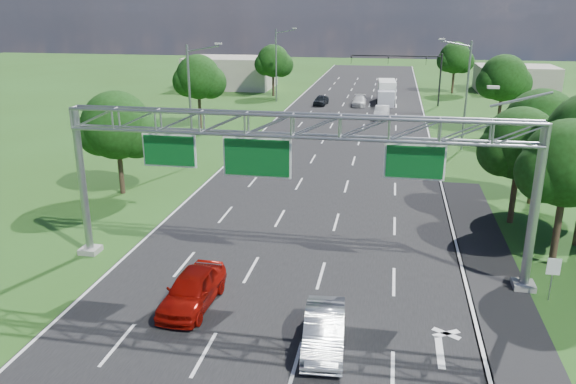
% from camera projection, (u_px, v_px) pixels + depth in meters
% --- Properties ---
extents(ground, '(220.00, 220.00, 0.00)m').
position_uv_depth(ground, '(328.00, 173.00, 45.68)').
color(ground, '#254916').
rests_on(ground, ground).
extents(road, '(18.00, 180.00, 0.02)m').
position_uv_depth(road, '(328.00, 173.00, 45.68)').
color(road, black).
rests_on(road, ground).
extents(road_flare, '(3.00, 30.00, 0.02)m').
position_uv_depth(road_flare, '(488.00, 268.00, 28.97)').
color(road_flare, black).
rests_on(road_flare, ground).
extents(sign_gantry, '(23.50, 1.00, 9.56)m').
position_uv_depth(sign_gantry, '(294.00, 138.00, 26.66)').
color(sign_gantry, gray).
rests_on(sign_gantry, ground).
extents(regulatory_sign, '(0.60, 0.08, 2.10)m').
position_uv_depth(regulatory_sign, '(553.00, 270.00, 25.30)').
color(regulatory_sign, gray).
rests_on(regulatory_sign, ground).
extents(traffic_signal, '(12.21, 0.24, 7.00)m').
position_uv_depth(traffic_signal, '(414.00, 67.00, 75.46)').
color(traffic_signal, black).
rests_on(traffic_signal, ground).
extents(streetlight_l_near, '(2.97, 0.22, 10.16)m').
position_uv_depth(streetlight_l_near, '(192.00, 100.00, 45.90)').
color(streetlight_l_near, gray).
rests_on(streetlight_l_near, ground).
extents(streetlight_l_far, '(2.97, 0.22, 10.16)m').
position_uv_depth(streetlight_l_far, '(278.00, 62.00, 78.58)').
color(streetlight_l_far, gray).
rests_on(streetlight_l_far, ground).
extents(streetlight_r_mid, '(2.97, 0.22, 10.16)m').
position_uv_depth(streetlight_r_mid, '(465.00, 90.00, 51.32)').
color(streetlight_r_mid, gray).
rests_on(streetlight_r_mid, ground).
extents(tree_cluster_right, '(9.91, 14.60, 8.68)m').
position_uv_depth(tree_cluster_right, '(571.00, 148.00, 31.36)').
color(tree_cluster_right, '#2D2116').
rests_on(tree_cluster_right, ground).
extents(tree_verge_la, '(5.76, 4.80, 7.40)m').
position_uv_depth(tree_verge_la, '(118.00, 128.00, 39.17)').
color(tree_verge_la, '#2D2116').
rests_on(tree_verge_la, ground).
extents(tree_verge_lb, '(5.76, 4.80, 8.06)m').
position_uv_depth(tree_verge_lb, '(199.00, 79.00, 60.79)').
color(tree_verge_lb, '#2D2116').
rests_on(tree_verge_lb, ground).
extents(tree_verge_lc, '(5.76, 4.80, 7.62)m').
position_uv_depth(tree_verge_lc, '(274.00, 63.00, 83.76)').
color(tree_verge_lc, '#2D2116').
rests_on(tree_verge_lc, ground).
extents(tree_verge_rd, '(5.76, 4.80, 8.28)m').
position_uv_depth(tree_verge_rd, '(504.00, 80.00, 57.98)').
color(tree_verge_rd, '#2D2116').
rests_on(tree_verge_rd, ground).
extents(tree_verge_re, '(5.76, 4.80, 7.84)m').
position_uv_depth(tree_verge_re, '(455.00, 59.00, 86.48)').
color(tree_verge_re, '#2D2116').
rests_on(tree_verge_re, ground).
extents(building_left, '(14.00, 10.00, 5.00)m').
position_uv_depth(building_left, '(230.00, 72.00, 93.54)').
color(building_left, '#A69E8B').
rests_on(building_left, ground).
extents(building_right, '(12.00, 9.00, 4.00)m').
position_uv_depth(building_right, '(515.00, 79.00, 89.46)').
color(building_right, '#A69E8B').
rests_on(building_right, ground).
extents(red_coupe, '(2.11, 4.87, 1.64)m').
position_uv_depth(red_coupe, '(192.00, 289.00, 25.05)').
color(red_coupe, '#9A0E07').
rests_on(red_coupe, ground).
extents(silver_sedan, '(1.90, 4.58, 1.48)m').
position_uv_depth(silver_sedan, '(324.00, 330.00, 22.02)').
color(silver_sedan, silver).
rests_on(silver_sedan, ground).
extents(car_queue_a, '(1.91, 4.56, 1.31)m').
position_uv_depth(car_queue_a, '(359.00, 101.00, 76.65)').
color(car_queue_a, silver).
rests_on(car_queue_a, ground).
extents(car_queue_c, '(1.99, 4.09, 1.34)m').
position_uv_depth(car_queue_c, '(321.00, 100.00, 77.13)').
color(car_queue_c, black).
rests_on(car_queue_c, ground).
extents(car_queue_d, '(1.83, 4.68, 1.52)m').
position_uv_depth(car_queue_d, '(382.00, 112.00, 67.84)').
color(car_queue_d, silver).
rests_on(car_queue_d, ground).
extents(box_truck, '(2.64, 8.13, 3.04)m').
position_uv_depth(box_truck, '(387.00, 93.00, 78.57)').
color(box_truck, white).
rests_on(box_truck, ground).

